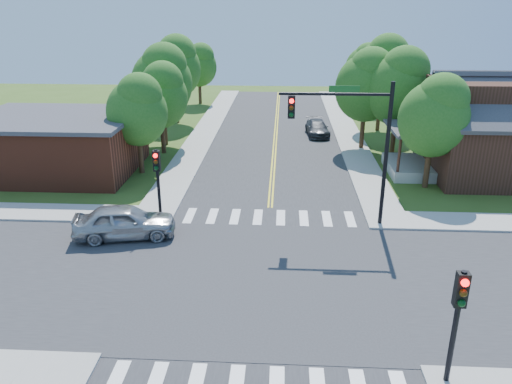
# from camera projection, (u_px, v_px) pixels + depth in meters

# --- Properties ---
(ground) EXTENTS (100.00, 100.00, 0.00)m
(ground) POSITION_uv_depth(u_px,v_px,m) (265.00, 280.00, 20.32)
(ground) COLOR #39551A
(ground) RESTS_ON ground
(road_ns) EXTENTS (10.00, 90.00, 0.04)m
(road_ns) POSITION_uv_depth(u_px,v_px,m) (265.00, 279.00, 20.31)
(road_ns) COLOR #2D2D30
(road_ns) RESTS_ON ground
(road_ew) EXTENTS (90.00, 10.00, 0.04)m
(road_ew) POSITION_uv_depth(u_px,v_px,m) (265.00, 279.00, 20.31)
(road_ew) COLOR #2D2D30
(road_ew) RESTS_ON ground
(intersection_patch) EXTENTS (10.20, 10.20, 0.06)m
(intersection_patch) POSITION_uv_depth(u_px,v_px,m) (265.00, 280.00, 20.32)
(intersection_patch) COLOR #2D2D30
(intersection_patch) RESTS_ON ground
(sidewalk_ne) EXTENTS (40.00, 40.00, 0.14)m
(sidewalk_ne) POSITION_uv_depth(u_px,v_px,m) (504.00, 166.00, 34.21)
(sidewalk_ne) COLOR #9E9B93
(sidewalk_ne) RESTS_ON ground
(sidewalk_nw) EXTENTS (40.00, 40.00, 0.14)m
(sidewalk_nw) POSITION_uv_depth(u_px,v_px,m) (54.00, 158.00, 35.87)
(sidewalk_nw) COLOR #9E9B93
(sidewalk_nw) RESTS_ON ground
(crosswalk_north) EXTENTS (8.85, 2.00, 0.01)m
(crosswalk_north) POSITION_uv_depth(u_px,v_px,m) (269.00, 217.00, 26.08)
(crosswalk_north) COLOR white
(crosswalk_north) RESTS_ON ground
(centerline) EXTENTS (0.30, 90.00, 0.01)m
(centerline) POSITION_uv_depth(u_px,v_px,m) (265.00, 279.00, 20.30)
(centerline) COLOR yellow
(centerline) RESTS_ON ground
(signal_mast_ne) EXTENTS (5.30, 0.42, 7.20)m
(signal_mast_ne) POSITION_uv_depth(u_px,v_px,m) (352.00, 131.00, 23.59)
(signal_mast_ne) COLOR black
(signal_mast_ne) RESTS_ON ground
(signal_pole_se) EXTENTS (0.34, 0.42, 3.80)m
(signal_pole_se) POSITION_uv_depth(u_px,v_px,m) (459.00, 308.00, 13.83)
(signal_pole_se) COLOR black
(signal_pole_se) RESTS_ON ground
(signal_pole_nw) EXTENTS (0.34, 0.42, 3.80)m
(signal_pole_nw) POSITION_uv_depth(u_px,v_px,m) (157.00, 172.00, 24.86)
(signal_pole_nw) COLOR black
(signal_pole_nw) RESTS_ON ground
(house_ne) EXTENTS (13.05, 8.80, 7.11)m
(house_ne) POSITION_uv_depth(u_px,v_px,m) (512.00, 124.00, 31.61)
(house_ne) COLOR black
(house_ne) RESTS_ON ground
(building_nw) EXTENTS (10.40, 8.40, 3.73)m
(building_nw) POSITION_uv_depth(u_px,v_px,m) (57.00, 144.00, 32.69)
(building_nw) COLOR brown
(building_nw) RESTS_ON ground
(tree_e_a) EXTENTS (4.06, 3.86, 6.91)m
(tree_e_a) POSITION_uv_depth(u_px,v_px,m) (436.00, 114.00, 28.79)
(tree_e_a) COLOR #382314
(tree_e_a) RESTS_ON ground
(tree_e_b) EXTENTS (4.61, 4.38, 7.85)m
(tree_e_b) POSITION_uv_depth(u_px,v_px,m) (400.00, 85.00, 35.05)
(tree_e_b) COLOR #382314
(tree_e_b) RESTS_ON ground
(tree_e_c) EXTENTS (4.84, 4.60, 8.23)m
(tree_e_c) POSITION_uv_depth(u_px,v_px,m) (384.00, 68.00, 41.89)
(tree_e_c) COLOR #382314
(tree_e_c) RESTS_ON ground
(tree_e_d) EXTENTS (4.00, 3.80, 6.80)m
(tree_e_d) POSITION_uv_depth(u_px,v_px,m) (365.00, 66.00, 51.01)
(tree_e_d) COLOR #382314
(tree_e_d) RESTS_ON ground
(tree_w_a) EXTENTS (3.86, 3.67, 6.57)m
(tree_w_a) POSITION_uv_depth(u_px,v_px,m) (138.00, 108.00, 31.44)
(tree_w_a) COLOR #382314
(tree_w_a) RESTS_ON ground
(tree_w_b) EXTENTS (4.62, 4.39, 7.86)m
(tree_w_b) POSITION_uv_depth(u_px,v_px,m) (163.00, 79.00, 37.61)
(tree_w_b) COLOR #382314
(tree_w_b) RESTS_ON ground
(tree_w_c) EXTENTS (4.72, 4.48, 8.02)m
(tree_w_c) POSITION_uv_depth(u_px,v_px,m) (175.00, 65.00, 44.77)
(tree_w_c) COLOR #382314
(tree_w_c) RESTS_ON ground
(tree_w_d) EXTENTS (3.86, 3.67, 6.57)m
(tree_w_d) POSITION_uv_depth(u_px,v_px,m) (199.00, 64.00, 53.81)
(tree_w_d) COLOR #382314
(tree_w_d) RESTS_ON ground
(tree_house) EXTENTS (4.50, 4.28, 7.65)m
(tree_house) POSITION_uv_depth(u_px,v_px,m) (367.00, 83.00, 36.43)
(tree_house) COLOR #382314
(tree_house) RESTS_ON ground
(tree_bldg) EXTENTS (3.98, 3.78, 6.77)m
(tree_bldg) POSITION_uv_depth(u_px,v_px,m) (161.00, 94.00, 35.73)
(tree_bldg) COLOR #382314
(tree_bldg) RESTS_ON ground
(car_silver) EXTENTS (3.68, 5.47, 1.62)m
(car_silver) POSITION_uv_depth(u_px,v_px,m) (125.00, 222.00, 23.64)
(car_silver) COLOR #A5A8AC
(car_silver) RESTS_ON ground
(car_dgrey) EXTENTS (2.45, 4.51, 1.22)m
(car_dgrey) POSITION_uv_depth(u_px,v_px,m) (317.00, 128.00, 41.93)
(car_dgrey) COLOR #313437
(car_dgrey) RESTS_ON ground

